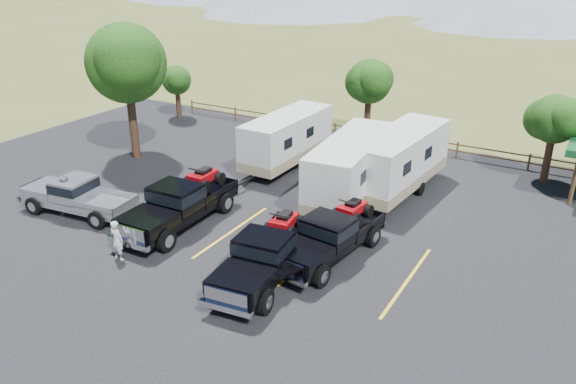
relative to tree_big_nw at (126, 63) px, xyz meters
The scene contains 17 objects.
ground 16.44m from the tree_big_nw, 35.73° to the right, with size 320.00×320.00×0.00m, color #4F5C27.
asphalt_lot 14.99m from the tree_big_nw, 25.65° to the right, with size 44.00×34.00×0.04m, color black.
stall_lines 14.61m from the tree_big_nw, 21.83° to the right, with size 12.12×5.50×0.01m.
tree_big_nw is the anchor object (origin of this frame).
tree_ne_a 23.05m from the tree_big_nw, 20.37° to the left, with size 3.11×2.92×4.76m.
tree_north 14.61m from the tree_big_nw, 43.53° to the left, with size 3.46×3.24×5.25m.
tree_nw_small 9.15m from the tree_big_nw, 113.52° to the left, with size 2.59×2.43×3.85m.
rail_fence 18.06m from the tree_big_nw, 33.08° to the left, with size 36.12×0.12×1.00m.
rig_left 10.88m from the tree_big_nw, 34.25° to the right, with size 2.47×6.64×2.20m.
rig_center 16.36m from the tree_big_nw, 28.13° to the right, with size 2.72×6.33×2.05m.
rig_right 16.64m from the tree_big_nw, 17.55° to the right, with size 2.65×6.16×2.00m.
trailer_left 9.95m from the tree_big_nw, 21.50° to the left, with size 2.32×8.45×2.94m.
trailer_center 14.22m from the tree_big_nw, ahead, with size 3.03×9.12×3.16m.
trailer_right 16.02m from the tree_big_nw, 10.40° to the left, with size 2.94×9.14×3.16m.
pickup_silver 9.14m from the tree_big_nw, 64.80° to the right, with size 5.96×2.56×1.73m.
person_a 13.15m from the tree_big_nw, 49.00° to the right, with size 0.62×0.40×1.69m, color silver.
person_b 9.30m from the tree_big_nw, 67.48° to the right, with size 0.94×0.74×1.94m, color slate.
Camera 1 is at (11.15, -13.71, 11.38)m, focal length 35.00 mm.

